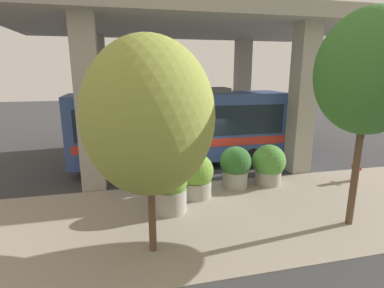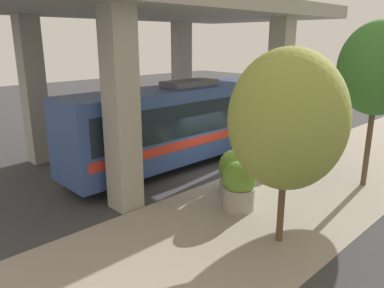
% 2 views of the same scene
% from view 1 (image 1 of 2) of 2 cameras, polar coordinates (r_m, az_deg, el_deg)
% --- Properties ---
extents(ground_plane, '(80.00, 80.00, 0.00)m').
position_cam_1_polar(ground_plane, '(12.84, 2.79, -7.28)').
color(ground_plane, '#38383A').
rests_on(ground_plane, ground).
extents(sidewalk_strip, '(6.00, 40.00, 0.02)m').
position_cam_1_polar(sidewalk_strip, '(10.24, 7.53, -13.04)').
color(sidewalk_strip, gray).
rests_on(sidewalk_strip, ground).
extents(overpass, '(9.40, 17.13, 7.22)m').
position_cam_1_polar(overpass, '(15.96, -1.14, 19.71)').
color(overpass, '#9E998E').
rests_on(overpass, ground).
extents(bus, '(2.55, 10.28, 3.83)m').
position_cam_1_polar(bus, '(14.49, -2.13, 3.65)').
color(bus, '#334C8C').
rests_on(bus, ground).
extents(fire_hydrant, '(0.50, 0.24, 1.10)m').
position_cam_1_polar(fire_hydrant, '(14.59, 28.80, -4.11)').
color(fire_hydrant, red).
rests_on(fire_hydrant, ground).
extents(planter_front, '(1.15, 1.15, 1.69)m').
position_cam_1_polar(planter_front, '(10.03, -4.17, -8.31)').
color(planter_front, '#9E998E').
rests_on(planter_front, ground).
extents(planter_middle, '(1.37, 1.37, 1.68)m').
position_cam_1_polar(planter_middle, '(12.78, 14.39, -3.80)').
color(planter_middle, '#9E998E').
rests_on(planter_middle, ground).
extents(planter_back, '(1.33, 1.33, 1.66)m').
position_cam_1_polar(planter_back, '(11.21, 0.70, -6.08)').
color(planter_back, '#9E998E').
rests_on(planter_back, ground).
extents(planter_extra, '(1.26, 1.26, 1.71)m').
position_cam_1_polar(planter_extra, '(12.11, 8.27, -4.28)').
color(planter_extra, '#9E998E').
rests_on(planter_extra, ground).
extents(street_tree_near, '(3.14, 3.14, 5.43)m').
position_cam_1_polar(street_tree_near, '(7.14, -8.25, 5.10)').
color(street_tree_near, brown).
rests_on(street_tree_near, ground).
extents(street_tree_far, '(2.88, 2.88, 6.29)m').
position_cam_1_polar(street_tree_far, '(9.71, 30.66, 11.59)').
color(street_tree_far, brown).
rests_on(street_tree_far, ground).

